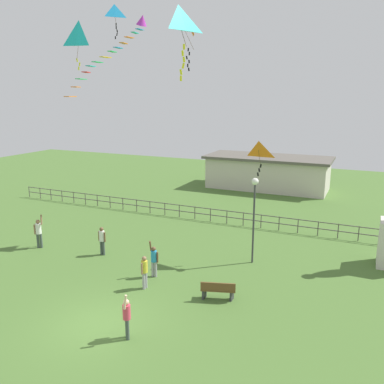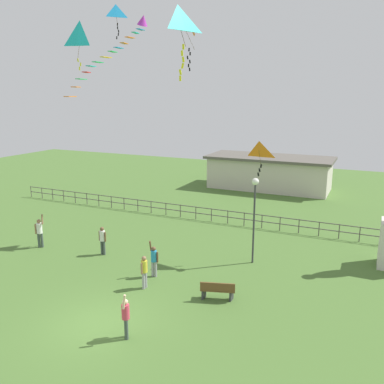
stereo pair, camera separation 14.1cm
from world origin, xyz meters
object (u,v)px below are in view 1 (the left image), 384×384
person_2 (39,231)px  streamer_kite (135,27)px  kite_0 (258,151)px  kite_3 (115,12)px  kite_2 (182,26)px  person_4 (127,316)px  lamppost (254,202)px  person_1 (145,270)px  park_bench (218,290)px  person_0 (102,239)px  kite_1 (179,22)px  person_3 (154,259)px  kite_4 (79,35)px

person_2 → streamer_kite: 12.68m
kite_0 → kite_3: bearing=156.5°
kite_2 → streamer_kite: kite_2 is taller
person_4 → kite_3: bearing=124.4°
person_4 → lamppost: bearing=75.4°
person_1 → kite_3: kite_3 is taller
park_bench → person_0: bearing=164.4°
person_0 → kite_0: bearing=20.0°
lamppost → person_0: (-7.90, -2.40, -2.39)m
kite_0 → streamer_kite: size_ratio=0.22×
person_2 → kite_0: 13.32m
kite_0 → kite_1: bearing=-104.2°
person_3 → kite_0: (3.89, 4.11, 4.99)m
person_4 → kite_4: size_ratio=0.70×
person_4 → park_bench: bearing=63.7°
lamppost → kite_1: (-1.54, -5.56, 7.89)m
lamppost → kite_3: 17.20m
kite_2 → person_1: bearing=-77.6°
person_4 → streamer_kite: size_ratio=0.22×
person_0 → kite_2: 12.92m
kite_0 → lamppost: bearing=-88.9°
person_4 → streamer_kite: streamer_kite is taller
person_2 → kite_4: bearing=54.0°
kite_1 → person_4: bearing=-102.9°
person_3 → kite_4: size_ratio=0.70×
kite_2 → kite_4: size_ratio=1.27×
kite_1 → kite_4: 9.94m
person_3 → kite_4: 12.98m
person_0 → person_4: size_ratio=0.88×
person_2 → person_3: person_2 is taller
kite_4 → streamer_kite: streamer_kite is taller
person_4 → kite_2: 16.47m
person_3 → kite_0: 7.55m
lamppost → kite_0: bearing=91.1°
person_4 → kite_4: 15.71m
park_bench → person_1: person_1 is taller
person_0 → person_1: (4.23, -2.52, -0.02)m
park_bench → kite_0: bearing=87.5°
park_bench → kite_0: 7.40m
person_1 → kite_2: size_ratio=0.48×
kite_4 → person_1: bearing=-34.2°
kite_1 → kite_0: bearing=75.8°
person_1 → person_3: 1.29m
person_1 → person_4: person_4 is taller
lamppost → person_4: size_ratio=2.51×
person_1 → person_3: (-0.23, 1.27, 0.01)m
park_bench → person_0: 7.97m
person_3 → kite_3: (-8.08, 9.32, 13.37)m
person_4 → kite_1: 10.74m
streamer_kite → person_1: bearing=-57.3°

